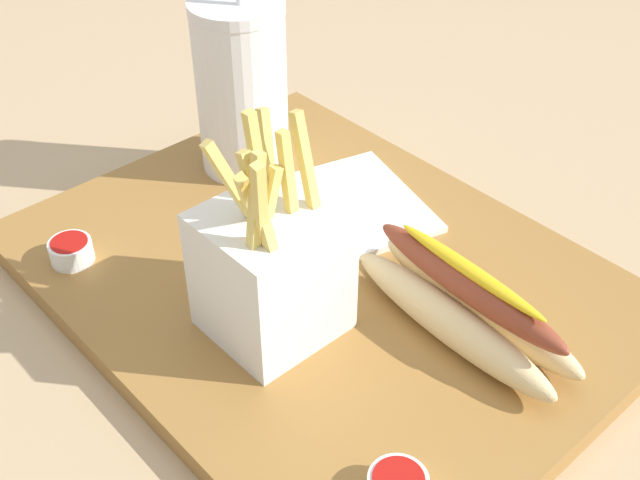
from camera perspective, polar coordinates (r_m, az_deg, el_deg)
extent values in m
cube|color=tan|center=(0.67, 0.00, -4.04)|extent=(2.40, 2.40, 0.02)
cube|color=olive|center=(0.65, 0.00, -2.75)|extent=(0.47, 0.36, 0.02)
cylinder|color=white|center=(0.74, -5.52, 10.29)|extent=(0.08, 0.08, 0.15)
cylinder|color=white|center=(0.70, -5.92, 16.02)|extent=(0.08, 0.08, 0.01)
cube|color=white|center=(0.57, -3.44, -2.32)|extent=(0.08, 0.09, 0.10)
cube|color=#E5C660|center=(0.54, -0.87, 4.67)|extent=(0.03, 0.01, 0.09)
cube|color=#E5C660|center=(0.53, -2.22, 3.92)|extent=(0.01, 0.01, 0.08)
cube|color=#E5C660|center=(0.52, -5.99, 3.57)|extent=(0.02, 0.03, 0.08)
cube|color=#E5C660|center=(0.49, -4.23, 1.95)|extent=(0.02, 0.02, 0.08)
cube|color=#E5C660|center=(0.50, -4.14, 1.73)|extent=(0.03, 0.01, 0.08)
cube|color=#E5C660|center=(0.51, -5.08, 2.78)|extent=(0.03, 0.03, 0.07)
cube|color=#E5C660|center=(0.53, -3.74, 2.04)|extent=(0.01, 0.02, 0.06)
cube|color=#E5C660|center=(0.50, -4.60, 1.57)|extent=(0.01, 0.02, 0.09)
cube|color=#E5C660|center=(0.52, -4.34, 4.72)|extent=(0.01, 0.01, 0.09)
cube|color=#E5C660|center=(0.55, -3.81, 5.38)|extent=(0.03, 0.02, 0.08)
ellipsoid|color=#E5C689|center=(0.59, 9.10, -5.65)|extent=(0.19, 0.04, 0.03)
ellipsoid|color=#E5C689|center=(0.60, 11.02, -4.39)|extent=(0.19, 0.04, 0.03)
ellipsoid|color=brown|center=(0.58, 10.36, -3.08)|extent=(0.18, 0.03, 0.02)
ellipsoid|color=gold|center=(0.57, 10.51, -2.10)|extent=(0.13, 0.02, 0.01)
cylinder|color=white|center=(0.68, -17.11, -0.76)|extent=(0.03, 0.03, 0.02)
cylinder|color=#B2140F|center=(0.67, -17.22, -0.30)|extent=(0.03, 0.03, 0.01)
cube|color=white|center=(0.71, 2.38, 2.47)|extent=(0.16, 0.14, 0.01)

